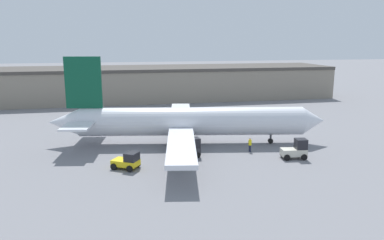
# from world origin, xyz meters

# --- Properties ---
(ground_plane) EXTENTS (400.00, 400.00, 0.00)m
(ground_plane) POSITION_xyz_m (0.00, 0.00, 0.00)
(ground_plane) COLOR slate
(terminal_building) EXTENTS (84.57, 17.13, 7.77)m
(terminal_building) POSITION_xyz_m (0.08, 41.62, 3.89)
(terminal_building) COLOR gray
(terminal_building) RESTS_ON ground_plane
(airplane) EXTENTS (37.76, 34.26, 11.99)m
(airplane) POSITION_xyz_m (-0.98, 0.17, 3.15)
(airplane) COLOR silver
(airplane) RESTS_ON ground_plane
(ground_crew_worker) EXTENTS (0.41, 0.41, 1.84)m
(ground_crew_worker) POSITION_xyz_m (6.54, -5.11, 0.98)
(ground_crew_worker) COLOR #1E2338
(ground_crew_worker) RESTS_ON ground_plane
(baggage_tug) EXTENTS (3.16, 2.12, 2.44)m
(baggage_tug) POSITION_xyz_m (11.00, -8.91, 1.09)
(baggage_tug) COLOR beige
(baggage_tug) RESTS_ON ground_plane
(belt_loader_truck) EXTENTS (3.31, 2.01, 2.37)m
(belt_loader_truck) POSITION_xyz_m (-1.59, -5.73, 1.10)
(belt_loader_truck) COLOR #2D2D33
(belt_loader_truck) RESTS_ON ground_plane
(pushback_tug) EXTENTS (3.40, 3.17, 1.94)m
(pushback_tug) POSITION_xyz_m (-9.12, -8.48, 0.91)
(pushback_tug) COLOR yellow
(pushback_tug) RESTS_ON ground_plane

